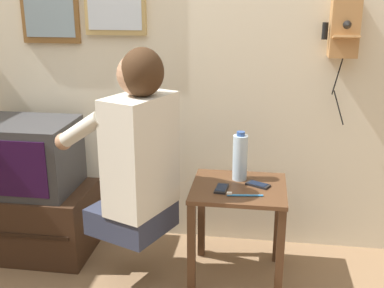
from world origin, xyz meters
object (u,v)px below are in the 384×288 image
object	(u,v)px
television	(25,156)
toothbrush	(242,195)
wall_phone_antique	(344,28)
water_bottle	(240,157)
person	(136,150)
cell_phone_spare	(258,185)
cell_phone_held	(222,188)

from	to	relation	value
television	toothbrush	world-z (taller)	television
wall_phone_antique	water_bottle	size ratio (longest dim) A/B	2.67
person	cell_phone_spare	bearing A→B (deg)	-51.79
cell_phone_held	cell_phone_spare	bearing A→B (deg)	28.40
television	toothbrush	bearing A→B (deg)	-10.77
water_bottle	cell_phone_spare	bearing A→B (deg)	-37.77
cell_phone_spare	toothbrush	distance (m)	0.17
person	wall_phone_antique	size ratio (longest dim) A/B	1.33
wall_phone_antique	toothbrush	bearing A→B (deg)	-134.70
television	cell_phone_held	world-z (taller)	television
cell_phone_held	toothbrush	bearing A→B (deg)	-26.93
cell_phone_spare	cell_phone_held	bearing A→B (deg)	140.68
television	toothbrush	size ratio (longest dim) A/B	3.15
television	cell_phone_held	bearing A→B (deg)	-8.44
cell_phone_spare	toothbrush	bearing A→B (deg)	-179.24
person	television	world-z (taller)	person
person	wall_phone_antique	distance (m)	1.28
cell_phone_held	water_bottle	bearing A→B (deg)	67.54
wall_phone_antique	cell_phone_spare	world-z (taller)	wall_phone_antique
person	toothbrush	world-z (taller)	person
wall_phone_antique	toothbrush	xyz separation A→B (m)	(-0.49, -0.50, -0.79)
cell_phone_spare	water_bottle	bearing A→B (deg)	79.79
television	water_bottle	size ratio (longest dim) A/B	2.13
cell_phone_held	toothbrush	world-z (taller)	toothbrush
wall_phone_antique	cell_phone_held	distance (m)	1.08
person	wall_phone_antique	bearing A→B (deg)	-40.42
water_bottle	television	bearing A→B (deg)	179.34
person	water_bottle	size ratio (longest dim) A/B	3.56
person	cell_phone_spare	size ratio (longest dim) A/B	6.99
cell_phone_spare	water_bottle	distance (m)	0.18
wall_phone_antique	cell_phone_held	size ratio (longest dim) A/B	5.61
cell_phone_held	water_bottle	size ratio (longest dim) A/B	0.48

